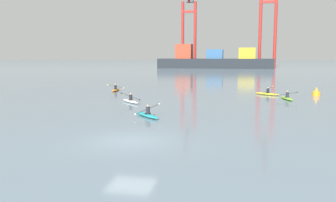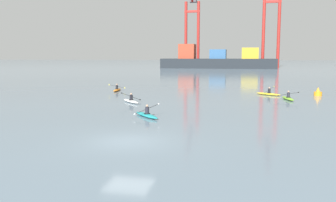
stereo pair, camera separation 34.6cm
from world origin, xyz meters
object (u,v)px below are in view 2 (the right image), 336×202
Objects in this scene: gantry_crane_west_mid at (272,17)px; kayak_yellow at (268,94)px; kayak_orange at (117,90)px; kayak_teal at (147,115)px; kayak_white at (131,101)px; gantry_crane_west at (192,24)px; container_barge at (217,61)px; channel_buoy at (318,93)px; kayak_lime at (288,98)px.

gantry_crane_west_mid reaches higher than kayak_yellow.
kayak_yellow is at bearing -94.33° from gantry_crane_west_mid.
kayak_orange is 1.17× the size of kayak_teal.
gantry_crane_west_mid reaches higher than kayak_white.
gantry_crane_west_mid is (31.39, -7.28, 1.23)m from gantry_crane_west.
gantry_crane_west is 0.91× the size of gantry_crane_west_mid.
kayak_orange is 19.18m from kayak_yellow.
container_barge is 14.15× the size of kayak_yellow.
gantry_crane_west is at bearing 128.06° from container_barge.
kayak_white is at bearing -85.04° from gantry_crane_west.
kayak_white is at bearing -144.98° from kayak_yellow.
gantry_crane_west is 111.40m from channel_buoy.
kayak_teal is at bearing -131.15° from channel_buoy.
gantry_crane_west reaches higher than kayak_teal.
container_barge is 12.26× the size of kayak_lime.
kayak_teal is 0.99× the size of kayak_white.
gantry_crane_west is 125.92m from kayak_teal.
container_barge is 12.28× the size of kayak_orange.
channel_buoy is at bearing -91.14° from gantry_crane_west_mid.
kayak_yellow is (23.88, -106.46, -17.80)m from gantry_crane_west.
kayak_white is (-3.71, 7.75, 0.00)m from kayak_teal.
kayak_yellow is (12.25, -91.61, -2.67)m from container_barge.
kayak_lime is (-3.86, -4.63, -0.19)m from channel_buoy.
kayak_yellow is 16.87m from kayak_white.
channel_buoy is 0.33× the size of kayak_yellow.
gantry_crane_west_mid is 100.51m from channel_buoy.
gantry_crane_west is at bearing 96.34° from kayak_teal.
gantry_crane_west is 11.87× the size of kayak_yellow.
kayak_white reaches higher than kayak_lime.
channel_buoy is 23.79m from kayak_teal.
channel_buoy reaches higher than kayak_teal.
kayak_teal is at bearing -64.02° from kayak_orange.
kayak_yellow is at bearing -77.35° from gantry_crane_west.
kayak_lime is (-5.83, -103.34, -19.03)m from gantry_crane_west_mid.
kayak_white is at bearing -152.32° from channel_buoy.
kayak_orange is 1.15× the size of kayak_yellow.
kayak_orange is at bearing 165.79° from kayak_lime.
gantry_crane_west is at bearing 105.52° from channel_buoy.
gantry_crane_west_mid is 13.25× the size of kayak_teal.
kayak_orange is at bearing 178.51° from channel_buoy.
container_barge is at bearing 97.62° from kayak_yellow.
container_barge is 26.76m from gantry_crane_west_mid.
kayak_yellow is at bearing 112.06° from kayak_lime.
container_barge is at bearing 85.64° from kayak_orange.
kayak_orange is (4.74, -105.34, -17.80)m from gantry_crane_west.
gantry_crane_west_mid is 11.31× the size of kayak_orange.
container_barge is at bearing -51.94° from gantry_crane_west.
kayak_lime is at bearing -81.72° from container_barge.
channel_buoy is 0.29× the size of kayak_orange.
kayak_teal is (9.04, -18.56, 0.00)m from kayak_orange.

